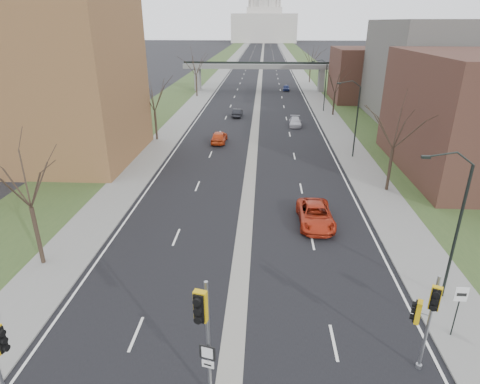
# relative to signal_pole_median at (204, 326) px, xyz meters

# --- Properties ---
(ground) EXTENTS (700.00, 700.00, 0.00)m
(ground) POSITION_rel_signal_pole_median_xyz_m (0.81, 1.79, -4.12)
(ground) COLOR black
(ground) RESTS_ON ground
(road_surface) EXTENTS (20.00, 600.00, 0.01)m
(road_surface) POSITION_rel_signal_pole_median_xyz_m (0.81, 151.79, -4.11)
(road_surface) COLOR black
(road_surface) RESTS_ON ground
(median_strip) EXTENTS (1.20, 600.00, 0.02)m
(median_strip) POSITION_rel_signal_pole_median_xyz_m (0.81, 151.79, -4.12)
(median_strip) COLOR gray
(median_strip) RESTS_ON ground
(sidewalk_right) EXTENTS (4.00, 600.00, 0.12)m
(sidewalk_right) POSITION_rel_signal_pole_median_xyz_m (12.81, 151.79, -4.06)
(sidewalk_right) COLOR gray
(sidewalk_right) RESTS_ON ground
(sidewalk_left) EXTENTS (4.00, 600.00, 0.12)m
(sidewalk_left) POSITION_rel_signal_pole_median_xyz_m (-11.19, 151.79, -4.06)
(sidewalk_left) COLOR gray
(sidewalk_left) RESTS_ON ground
(grass_verge_right) EXTENTS (8.00, 600.00, 0.10)m
(grass_verge_right) POSITION_rel_signal_pole_median_xyz_m (18.81, 151.79, -4.07)
(grass_verge_right) COLOR #253A1B
(grass_verge_right) RESTS_ON ground
(grass_verge_left) EXTENTS (8.00, 600.00, 0.10)m
(grass_verge_left) POSITION_rel_signal_pole_median_xyz_m (-17.19, 151.79, -4.07)
(grass_verge_left) COLOR #253A1B
(grass_verge_left) RESTS_ON ground
(apartment_building) EXTENTS (25.00, 16.00, 22.00)m
(apartment_building) POSITION_rel_signal_pole_median_xyz_m (-25.19, 31.79, 6.88)
(apartment_building) COLOR brown
(apartment_building) RESTS_ON ground
(commercial_block_mid) EXTENTS (18.00, 22.00, 15.00)m
(commercial_block_mid) POSITION_rel_signal_pole_median_xyz_m (28.81, 53.79, 3.38)
(commercial_block_mid) COLOR #63615A
(commercial_block_mid) RESTS_ON ground
(commercial_block_far) EXTENTS (14.00, 14.00, 10.00)m
(commercial_block_far) POSITION_rel_signal_pole_median_xyz_m (22.81, 71.79, 0.88)
(commercial_block_far) COLOR #452A20
(commercial_block_far) RESTS_ON ground
(pedestrian_bridge) EXTENTS (34.00, 3.00, 6.45)m
(pedestrian_bridge) POSITION_rel_signal_pole_median_xyz_m (0.81, 81.79, 0.73)
(pedestrian_bridge) COLOR slate
(pedestrian_bridge) RESTS_ON ground
(capitol) EXTENTS (48.00, 42.00, 55.75)m
(capitol) POSITION_rel_signal_pole_median_xyz_m (0.81, 321.79, 14.48)
(capitol) COLOR beige
(capitol) RESTS_ON ground
(streetlight_near) EXTENTS (2.61, 0.20, 8.70)m
(streetlight_near) POSITION_rel_signal_pole_median_xyz_m (11.79, 7.79, 2.84)
(streetlight_near) COLOR black
(streetlight_near) RESTS_ON sidewalk_right
(streetlight_mid) EXTENTS (2.61, 0.20, 8.70)m
(streetlight_mid) POSITION_rel_signal_pole_median_xyz_m (11.79, 33.79, 2.84)
(streetlight_mid) COLOR black
(streetlight_mid) RESTS_ON sidewalk_right
(streetlight_far) EXTENTS (2.61, 0.20, 8.70)m
(streetlight_far) POSITION_rel_signal_pole_median_xyz_m (11.79, 59.79, 2.84)
(streetlight_far) COLOR black
(streetlight_far) RESTS_ON sidewalk_right
(tree_left_a) EXTENTS (7.20, 7.20, 9.40)m
(tree_left_a) POSITION_rel_signal_pole_median_xyz_m (-12.19, 9.79, 2.52)
(tree_left_a) COLOR #382B21
(tree_left_a) RESTS_ON sidewalk_left
(tree_left_b) EXTENTS (6.75, 6.75, 8.81)m
(tree_left_b) POSITION_rel_signal_pole_median_xyz_m (-12.19, 39.79, 2.11)
(tree_left_b) COLOR #382B21
(tree_left_b) RESTS_ON sidewalk_left
(tree_left_c) EXTENTS (7.65, 7.65, 9.99)m
(tree_left_c) POSITION_rel_signal_pole_median_xyz_m (-12.19, 73.79, 2.93)
(tree_left_c) COLOR #382B21
(tree_left_c) RESTS_ON sidewalk_left
(tree_right_a) EXTENTS (7.20, 7.20, 9.40)m
(tree_right_a) POSITION_rel_signal_pole_median_xyz_m (13.81, 23.79, 2.52)
(tree_right_a) COLOR #382B21
(tree_right_a) RESTS_ON sidewalk_right
(tree_right_b) EXTENTS (6.30, 6.30, 8.22)m
(tree_right_b) POSITION_rel_signal_pole_median_xyz_m (13.81, 56.79, 1.70)
(tree_right_b) COLOR #382B21
(tree_right_b) RESTS_ON sidewalk_right
(tree_right_c) EXTENTS (7.65, 7.65, 9.99)m
(tree_right_c) POSITION_rel_signal_pole_median_xyz_m (13.81, 96.79, 2.93)
(tree_right_c) COLOR #382B21
(tree_right_c) RESTS_ON sidewalk_right
(signal_pole_median) EXTENTS (0.76, 0.99, 5.91)m
(signal_pole_median) POSITION_rel_signal_pole_median_xyz_m (0.00, 0.00, 0.00)
(signal_pole_median) COLOR gray
(signal_pole_median) RESTS_ON ground
(signal_pole_right) EXTENTS (0.84, 1.17, 5.04)m
(signal_pole_right) POSITION_rel_signal_pole_median_xyz_m (9.23, 2.37, -0.82)
(signal_pole_right) COLOR gray
(signal_pole_right) RESTS_ON ground
(speed_limit_sign) EXTENTS (0.63, 0.07, 2.92)m
(speed_limit_sign) POSITION_rel_signal_pole_median_xyz_m (11.77, 4.57, -1.99)
(speed_limit_sign) COLOR black
(speed_limit_sign) RESTS_ON sidewalk_right
(car_left_near) EXTENTS (1.95, 4.62, 1.56)m
(car_left_near) POSITION_rel_signal_pole_median_xyz_m (-3.70, 39.08, -3.34)
(car_left_near) COLOR #C13D16
(car_left_near) RESTS_ON ground
(car_left_far) EXTENTS (1.65, 4.14, 1.34)m
(car_left_far) POSITION_rel_signal_pole_median_xyz_m (-2.32, 54.85, -3.45)
(car_left_far) COLOR black
(car_left_far) RESTS_ON ground
(car_right_near) EXTENTS (2.70, 5.68, 1.57)m
(car_right_near) POSITION_rel_signal_pole_median_xyz_m (6.29, 16.58, -3.33)
(car_right_near) COLOR #AC2812
(car_right_near) RESTS_ON ground
(car_right_mid) EXTENTS (1.95, 4.45, 1.27)m
(car_right_mid) POSITION_rel_signal_pole_median_xyz_m (6.89, 48.94, -3.48)
(car_right_mid) COLOR #BAB8C1
(car_right_mid) RESTS_ON ground
(car_right_far) EXTENTS (1.72, 3.82, 1.28)m
(car_right_far) POSITION_rel_signal_pole_median_xyz_m (7.12, 83.18, -3.48)
(car_right_far) COLOR navy
(car_right_far) RESTS_ON ground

